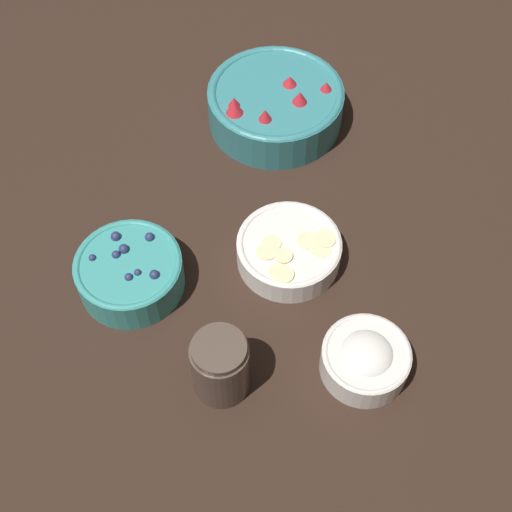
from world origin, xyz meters
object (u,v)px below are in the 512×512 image
(bowl_strawberries, at_px, (275,103))
(bowl_bananas, at_px, (289,250))
(jar_chocolate, at_px, (221,367))
(bowl_cream, at_px, (365,358))
(bowl_blueberries, at_px, (130,271))

(bowl_strawberries, height_order, bowl_bananas, bowl_strawberries)
(bowl_strawberries, distance_m, jar_chocolate, 0.51)
(bowl_bananas, xyz_separation_m, bowl_cream, (-0.20, -0.05, 0.00))
(jar_chocolate, bearing_deg, bowl_cream, -97.15)
(bowl_strawberries, relative_size, bowl_cream, 1.92)
(bowl_blueberries, bearing_deg, jar_chocolate, -152.60)
(bowl_blueberries, distance_m, jar_chocolate, 0.21)
(bowl_cream, distance_m, jar_chocolate, 0.20)
(bowl_strawberries, bearing_deg, bowl_bananas, 169.65)
(bowl_blueberries, bearing_deg, bowl_cream, -125.95)
(bowl_bananas, distance_m, bowl_cream, 0.21)
(bowl_strawberries, height_order, bowl_cream, bowl_strawberries)
(bowl_strawberries, relative_size, jar_chocolate, 2.14)
(bowl_strawberries, bearing_deg, bowl_blueberries, 133.67)
(bowl_blueberries, height_order, bowl_cream, bowl_blueberries)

